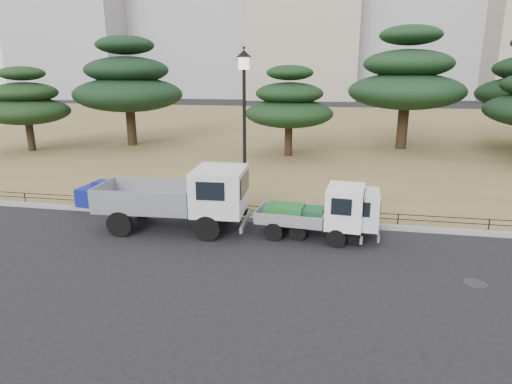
% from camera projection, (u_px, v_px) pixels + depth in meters
% --- Properties ---
extents(ground, '(220.00, 220.00, 0.00)m').
position_uv_depth(ground, '(244.00, 248.00, 13.57)').
color(ground, black).
extents(lawn, '(120.00, 56.00, 0.15)m').
position_uv_depth(lawn, '(309.00, 128.00, 42.52)').
color(lawn, olive).
rests_on(lawn, ground).
extents(curb, '(120.00, 0.25, 0.16)m').
position_uv_depth(curb, '(259.00, 219.00, 16.01)').
color(curb, gray).
rests_on(curb, ground).
extents(truck_large, '(5.25, 2.34, 2.24)m').
position_uv_depth(truck_large, '(181.00, 196.00, 14.88)').
color(truck_large, black).
rests_on(truck_large, ground).
extents(truck_kei_front, '(3.58, 1.79, 1.84)m').
position_uv_depth(truck_kei_front, '(318.00, 212.00, 14.19)').
color(truck_kei_front, black).
rests_on(truck_kei_front, ground).
extents(truck_kei_rear, '(3.23, 1.50, 1.66)m').
position_uv_depth(truck_kei_rear, '(337.00, 214.00, 14.26)').
color(truck_kei_rear, black).
rests_on(truck_kei_rear, ground).
extents(street_lamp, '(0.54, 0.54, 6.00)m').
position_uv_depth(street_lamp, '(244.00, 107.00, 15.30)').
color(street_lamp, black).
rests_on(street_lamp, lawn).
extents(pipe_fence, '(38.00, 0.04, 0.40)m').
position_uv_depth(pipe_fence, '(260.00, 209.00, 16.06)').
color(pipe_fence, black).
rests_on(pipe_fence, lawn).
extents(tarp_pile, '(1.63, 1.24, 1.04)m').
position_uv_depth(tarp_pile, '(100.00, 195.00, 17.42)').
color(tarp_pile, navy).
rests_on(tarp_pile, lawn).
extents(manhole, '(0.60, 0.60, 0.01)m').
position_uv_depth(manhole, '(475.00, 283.00, 11.27)').
color(manhole, '#2D2D30').
rests_on(manhole, ground).
extents(pine_west_far, '(5.62, 5.62, 5.68)m').
position_uv_depth(pine_west_far, '(26.00, 103.00, 29.02)').
color(pine_west_far, black).
rests_on(pine_west_far, lawn).
extents(pine_west_near, '(7.80, 7.80, 7.80)m').
position_uv_depth(pine_west_near, '(128.00, 83.00, 30.96)').
color(pine_west_near, black).
rests_on(pine_west_near, lawn).
extents(pine_center_left, '(5.63, 5.63, 5.72)m').
position_uv_depth(pine_center_left, '(289.00, 104.00, 27.18)').
color(pine_center_left, black).
rests_on(pine_center_left, lawn).
extents(pine_center_right, '(7.87, 7.87, 8.35)m').
position_uv_depth(pine_center_right, '(407.00, 79.00, 29.40)').
color(pine_center_right, black).
rests_on(pine_center_right, lawn).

